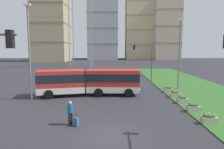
{
  "coord_description": "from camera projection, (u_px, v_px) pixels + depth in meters",
  "views": [
    {
      "loc": [
        0.35,
        -11.8,
        5.24
      ],
      "look_at": [
        0.1,
        13.37,
        2.2
      ],
      "focal_mm": 31.79,
      "sensor_mm": 36.0,
      "label": 1
    }
  ],
  "objects": [
    {
      "name": "pedestrian_crossing",
      "position": [
        70.0,
        111.0,
        13.93
      ],
      "size": [
        0.4,
        0.48,
        1.74
      ],
      "color": "black",
      "rests_on": "ground"
    },
    {
      "name": "flower_planter_1",
      "position": [
        193.0,
        107.0,
        17.06
      ],
      "size": [
        1.1,
        0.56,
        0.74
      ],
      "color": "#B7AD9E",
      "rests_on": "grass_median"
    },
    {
      "name": "rolling_suitcase",
      "position": [
        76.0,
        122.0,
        13.81
      ],
      "size": [
        0.43,
        0.41,
        0.97
      ],
      "color": "#335693",
      "rests_on": "ground"
    },
    {
      "name": "apartment_tower_west",
      "position": [
        52.0,
        16.0,
        96.15
      ],
      "size": [
        15.65,
        16.74,
        43.62
      ],
      "color": "tan",
      "rests_on": "ground"
    },
    {
      "name": "streetlight_median",
      "position": [
        179.0,
        51.0,
        26.48
      ],
      "size": [
        0.7,
        0.28,
        9.37
      ],
      "color": "slate",
      "rests_on": "ground"
    },
    {
      "name": "apartment_tower_eastcentre",
      "position": [
        165.0,
        28.0,
        115.97
      ],
      "size": [
        14.59,
        17.47,
        36.27
      ],
      "color": "#C6B299",
      "rests_on": "ground"
    },
    {
      "name": "apartment_tower_westcentre",
      "position": [
        103.0,
        23.0,
        116.94
      ],
      "size": [
        17.13,
        19.56,
        42.87
      ],
      "color": "#9EA3AD",
      "rests_on": "ground"
    },
    {
      "name": "articulated_bus",
      "position": [
        89.0,
        81.0,
        23.2
      ],
      "size": [
        12.01,
        3.95,
        3.0
      ],
      "color": "red",
      "rests_on": "ground"
    },
    {
      "name": "traffic_light_far_right",
      "position": [
        146.0,
        57.0,
        33.63
      ],
      "size": [
        3.43,
        0.28,
        6.17
      ],
      "color": "#474C51",
      "rests_on": "ground"
    },
    {
      "name": "flower_planter_2",
      "position": [
        182.0,
        99.0,
        19.78
      ],
      "size": [
        1.1,
        0.56,
        0.74
      ],
      "color": "#B7AD9E",
      "rests_on": "grass_median"
    },
    {
      "name": "flower_planter_3",
      "position": [
        175.0,
        94.0,
        22.18
      ],
      "size": [
        1.1,
        0.56,
        0.74
      ],
      "color": "#B7AD9E",
      "rests_on": "grass_median"
    },
    {
      "name": "transmission_pylon",
      "position": [
        81.0,
        8.0,
        59.95
      ],
      "size": [
        9.0,
        6.24,
        33.36
      ],
      "color": "gray",
      "rests_on": "ground"
    },
    {
      "name": "flower_planter_4",
      "position": [
        168.0,
        89.0,
        24.92
      ],
      "size": [
        1.1,
        0.56,
        0.74
      ],
      "color": "#B7AD9E",
      "rests_on": "grass_median"
    },
    {
      "name": "ground_plane",
      "position": [
        108.0,
        135.0,
        12.35
      ],
      "size": [
        260.0,
        260.0,
        0.0
      ],
      "primitive_type": "plane",
      "color": "#2D2D33"
    },
    {
      "name": "car_grey_wagon",
      "position": [
        74.0,
        79.0,
        31.85
      ],
      "size": [
        4.41,
        2.03,
        1.58
      ],
      "color": "slate",
      "rests_on": "ground"
    },
    {
      "name": "grass_median",
      "position": [
        214.0,
        97.0,
        22.15
      ],
      "size": [
        10.0,
        70.0,
        0.08
      ],
      "primitive_type": "cube",
      "color": "#336628",
      "rests_on": "ground_plane"
    },
    {
      "name": "streetlight_left",
      "position": [
        29.0,
        49.0,
        20.64
      ],
      "size": [
        0.7,
        0.28,
        9.98
      ],
      "color": "slate",
      "rests_on": "ground"
    },
    {
      "name": "flower_planter_0",
      "position": [
        209.0,
        118.0,
        14.21
      ],
      "size": [
        1.1,
        0.56,
        0.74
      ],
      "color": "#B7AD9E",
      "rests_on": "grass_median"
    },
    {
      "name": "apartment_tower_centre",
      "position": [
        143.0,
        25.0,
        122.0
      ],
      "size": [
        20.91,
        18.12,
        41.93
      ],
      "color": "beige",
      "rests_on": "ground"
    }
  ]
}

